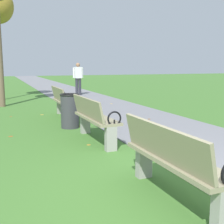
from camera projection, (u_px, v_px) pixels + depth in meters
name	position (u px, v px, depth m)	size (l,w,h in m)	color
ground_plane	(209.00, 195.00, 3.40)	(80.00, 80.00, 0.00)	#42722D
paved_walkway	(53.00, 87.00, 20.40)	(2.78, 44.00, 0.02)	slate
park_bench_1	(172.00, 160.00, 3.18)	(0.49, 1.60, 0.90)	gray
park_bench_2	(94.00, 118.00, 5.73)	(0.51, 1.61, 0.90)	gray
park_bench_3	(63.00, 101.00, 8.34)	(0.47, 1.60, 0.90)	gray
pedestrian_walking	(78.00, 77.00, 14.47)	(0.53, 0.22, 1.62)	#2D2D38
trash_bin	(70.00, 111.00, 7.00)	(0.48, 0.48, 0.84)	#38383D
scattered_leaves	(75.00, 118.00, 8.26)	(4.06, 5.35, 0.02)	gold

